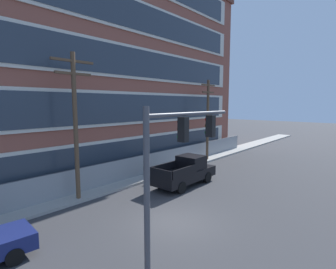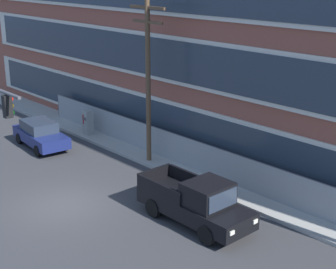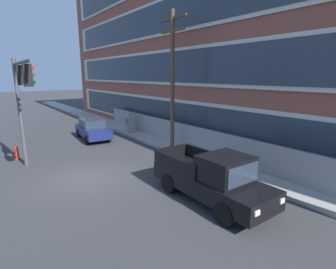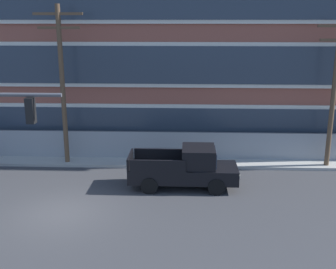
# 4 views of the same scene
# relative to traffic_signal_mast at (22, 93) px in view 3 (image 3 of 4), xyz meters

# --- Properties ---
(ground_plane) EXTENTS (160.00, 160.00, 0.00)m
(ground_plane) POSITION_rel_traffic_signal_mast_xyz_m (2.47, 2.11, -4.05)
(ground_plane) COLOR #38383A
(sidewalk_building_side) EXTENTS (80.00, 2.10, 0.16)m
(sidewalk_building_side) POSITION_rel_traffic_signal_mast_xyz_m (2.47, 8.84, -3.97)
(sidewalk_building_side) COLOR #9E9B93
(sidewalk_building_side) RESTS_ON ground
(brick_mill_building) EXTENTS (44.17, 11.02, 17.96)m
(brick_mill_building) POSITION_rel_traffic_signal_mast_xyz_m (0.92, 15.09, 4.94)
(brick_mill_building) COLOR brown
(brick_mill_building) RESTS_ON ground
(chain_link_fence) EXTENTS (33.76, 0.06, 1.74)m
(chain_link_fence) POSITION_rel_traffic_signal_mast_xyz_m (7.10, 9.16, -3.16)
(chain_link_fence) COLOR gray
(chain_link_fence) RESTS_ON ground
(traffic_signal_mast) EXTENTS (4.95, 0.43, 5.73)m
(traffic_signal_mast) POSITION_rel_traffic_signal_mast_xyz_m (0.00, 0.00, 0.00)
(traffic_signal_mast) COLOR #4C4C51
(traffic_signal_mast) RESTS_ON ground
(pickup_truck_black) EXTENTS (5.28, 2.03, 2.04)m
(pickup_truck_black) POSITION_rel_traffic_signal_mast_xyz_m (7.69, 5.21, -3.10)
(pickup_truck_black) COLOR black
(pickup_truck_black) RESTS_ON ground
(sedan_navy) EXTENTS (4.55, 2.16, 1.56)m
(sedan_navy) POSITION_rel_traffic_signal_mast_xyz_m (-5.23, 5.24, -3.25)
(sedan_navy) COLOR navy
(sedan_navy) RESTS_ON ground
(utility_pole_near_corner) EXTENTS (2.60, 0.26, 8.70)m
(utility_pole_near_corner) POSITION_rel_traffic_signal_mast_xyz_m (1.02, 8.29, 0.79)
(utility_pole_near_corner) COLOR brown
(utility_pole_near_corner) RESTS_ON ground
(electrical_cabinet) EXTENTS (0.56, 0.51, 1.72)m
(electrical_cabinet) POSITION_rel_traffic_signal_mast_xyz_m (-5.01, 8.41, -3.19)
(electrical_cabinet) COLOR #939993
(electrical_cabinet) RESTS_ON ground
(pedestrian_near_cabinet) EXTENTS (0.42, 0.47, 1.69)m
(pedestrian_near_cabinet) POSITION_rel_traffic_signal_mast_xyz_m (-5.15, 8.35, -3.08)
(pedestrian_near_cabinet) COLOR #4C4C51
(pedestrian_near_cabinet) RESTS_ON ground
(fire_hydrant) EXTENTS (0.24, 0.24, 0.78)m
(fire_hydrant) POSITION_rel_traffic_signal_mast_xyz_m (-2.97, -0.27, -3.67)
(fire_hydrant) COLOR red
(fire_hydrant) RESTS_ON ground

